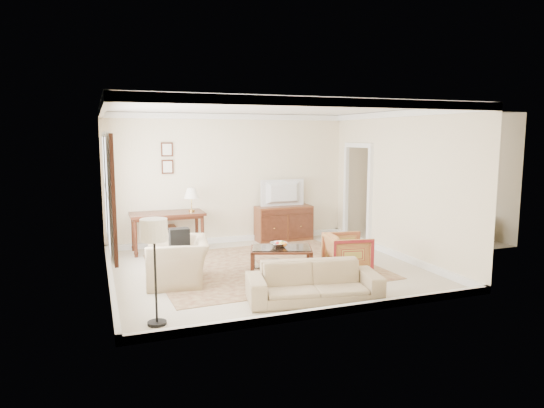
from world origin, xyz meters
TOP-DOWN VIEW (x-y plane):
  - room_shell at (0.00, 0.00)m, footprint 5.51×5.01m
  - annex_bedroom at (4.49, 1.15)m, footprint 3.00×2.70m
  - window_front at (-2.70, -0.70)m, footprint 0.12×1.56m
  - window_rear at (-2.70, 0.90)m, footprint 0.12×1.56m
  - doorway at (2.71, 1.50)m, footprint 0.10×1.12m
  - rug at (-0.01, 0.19)m, footprint 4.05×3.51m
  - writing_desk at (-1.50, 2.02)m, footprint 1.51×0.76m
  - desk_chair at (-1.51, 2.37)m, footprint 0.48×0.48m
  - desk_lamp at (-0.98, 2.02)m, footprint 0.32×0.32m
  - framed_prints at (-1.40, 2.47)m, footprint 0.25×0.04m
  - sideboard at (1.20, 2.22)m, footprint 1.30×0.50m
  - tv at (1.20, 2.20)m, footprint 1.00×0.58m
  - coffee_table at (0.16, -0.27)m, footprint 1.22×0.95m
  - fruit_bowl at (0.14, -0.21)m, footprint 0.42×0.42m
  - book_a at (0.00, -0.15)m, footprint 0.28×0.05m
  - book_b at (0.25, -0.44)m, footprint 0.20×0.23m
  - striped_armchair at (1.28, -0.65)m, footprint 0.80×0.84m
  - club_armchair at (-1.66, -0.25)m, footprint 0.89×1.22m
  - backpack at (-1.62, -0.24)m, footprint 0.32×0.38m
  - sofa at (0.06, -1.85)m, footprint 2.01×0.92m
  - floor_lamp at (-2.22, -1.97)m, footprint 0.34×0.34m

SIDE VIEW (x-z plane):
  - rug at x=-0.01m, z-range 0.00..0.01m
  - book_b at x=0.25m, z-range -0.02..0.36m
  - book_a at x=0.00m, z-range -0.01..0.37m
  - annex_bedroom at x=4.49m, z-range -1.11..1.79m
  - coffee_table at x=0.16m, z-range 0.12..0.57m
  - striped_armchair at x=1.28m, z-range 0.00..0.75m
  - sofa at x=0.06m, z-range 0.00..0.76m
  - sideboard at x=1.20m, z-range 0.00..0.80m
  - club_armchair at x=-1.66m, z-range 0.00..0.98m
  - fruit_bowl at x=0.14m, z-range 0.45..0.56m
  - desk_chair at x=-1.51m, z-range 0.00..1.05m
  - writing_desk at x=-1.50m, z-range 0.30..1.13m
  - backpack at x=-1.62m, z-range 0.54..0.94m
  - doorway at x=2.71m, z-range -0.05..2.20m
  - desk_lamp at x=-0.98m, z-range 0.83..1.33m
  - floor_lamp at x=-2.22m, z-range 0.45..1.83m
  - tv at x=1.20m, z-range 1.24..1.37m
  - window_front at x=-2.70m, z-range 0.65..2.45m
  - window_rear at x=-2.70m, z-range 0.65..2.45m
  - framed_prints at x=-1.40m, z-range 1.60..2.28m
  - room_shell at x=0.00m, z-range 1.02..3.93m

